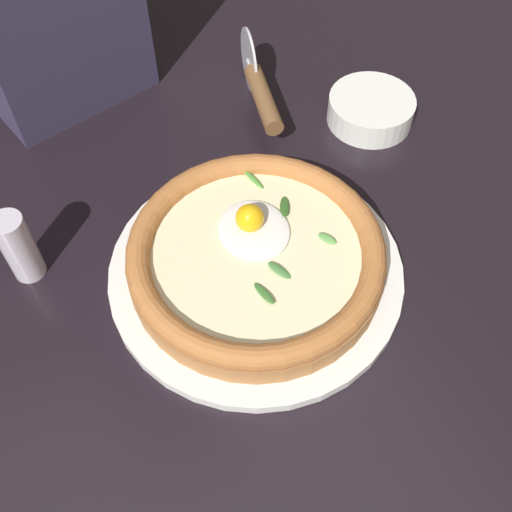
{
  "coord_description": "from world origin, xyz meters",
  "views": [
    {
      "loc": [
        0.35,
        -0.11,
        0.52
      ],
      "look_at": [
        0.03,
        0.02,
        0.03
      ],
      "focal_mm": 43.01,
      "sensor_mm": 36.0,
      "label": 1
    }
  ],
  "objects_px": {
    "pizza": "(256,255)",
    "pepper_shaker": "(19,247)",
    "drinking_glass": "(112,28)",
    "side_bowl": "(371,110)",
    "pizza_cutter": "(259,87)"
  },
  "relations": [
    {
      "from": "side_bowl",
      "to": "pepper_shaker",
      "type": "relative_size",
      "value": 1.28
    },
    {
      "from": "pizza_cutter",
      "to": "pepper_shaker",
      "type": "distance_m",
      "value": 0.33
    },
    {
      "from": "pepper_shaker",
      "to": "pizza_cutter",
      "type": "bearing_deg",
      "value": 112.67
    },
    {
      "from": "side_bowl",
      "to": "pepper_shaker",
      "type": "distance_m",
      "value": 0.44
    },
    {
      "from": "pizza_cutter",
      "to": "pepper_shaker",
      "type": "relative_size",
      "value": 2.04
    },
    {
      "from": "pizza",
      "to": "pizza_cutter",
      "type": "distance_m",
      "value": 0.24
    },
    {
      "from": "side_bowl",
      "to": "pizza_cutter",
      "type": "distance_m",
      "value": 0.14
    },
    {
      "from": "pizza",
      "to": "pepper_shaker",
      "type": "xyz_separation_m",
      "value": [
        -0.09,
        -0.21,
        0.01
      ]
    },
    {
      "from": "pizza_cutter",
      "to": "drinking_glass",
      "type": "height_order",
      "value": "drinking_glass"
    },
    {
      "from": "drinking_glass",
      "to": "pepper_shaker",
      "type": "relative_size",
      "value": 1.41
    },
    {
      "from": "pizza",
      "to": "drinking_glass",
      "type": "distance_m",
      "value": 0.4
    },
    {
      "from": "pizza_cutter",
      "to": "side_bowl",
      "type": "bearing_deg",
      "value": 61.78
    },
    {
      "from": "pizza",
      "to": "drinking_glass",
      "type": "bearing_deg",
      "value": -174.75
    },
    {
      "from": "pizza",
      "to": "pepper_shaker",
      "type": "height_order",
      "value": "pepper_shaker"
    },
    {
      "from": "side_bowl",
      "to": "pizza",
      "type": "bearing_deg",
      "value": -54.17
    }
  ]
}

